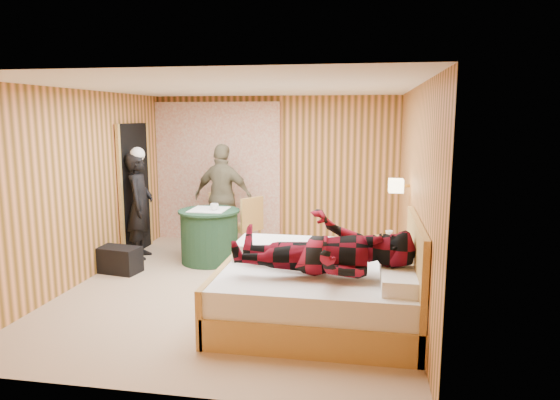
% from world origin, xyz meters
% --- Properties ---
extents(floor, '(4.20, 5.00, 0.01)m').
position_xyz_m(floor, '(0.00, 0.00, 0.00)').
color(floor, tan).
rests_on(floor, ground).
extents(ceiling, '(4.20, 5.00, 0.01)m').
position_xyz_m(ceiling, '(0.00, 0.00, 2.50)').
color(ceiling, white).
rests_on(ceiling, wall_back).
extents(wall_back, '(4.20, 0.02, 2.50)m').
position_xyz_m(wall_back, '(0.00, 2.50, 1.25)').
color(wall_back, '#EE955B').
rests_on(wall_back, floor).
extents(wall_left, '(0.02, 5.00, 2.50)m').
position_xyz_m(wall_left, '(-2.10, 0.00, 1.25)').
color(wall_left, '#EE955B').
rests_on(wall_left, floor).
extents(wall_right, '(0.02, 5.00, 2.50)m').
position_xyz_m(wall_right, '(2.10, 0.00, 1.25)').
color(wall_right, '#EE955B').
rests_on(wall_right, floor).
extents(curtain, '(2.20, 0.08, 2.40)m').
position_xyz_m(curtain, '(-1.00, 2.43, 1.20)').
color(curtain, beige).
rests_on(curtain, floor).
extents(doorway, '(0.06, 0.90, 2.05)m').
position_xyz_m(doorway, '(-2.06, 1.40, 1.02)').
color(doorway, black).
rests_on(doorway, floor).
extents(wall_lamp, '(0.26, 0.24, 0.16)m').
position_xyz_m(wall_lamp, '(1.92, 0.45, 1.30)').
color(wall_lamp, gold).
rests_on(wall_lamp, wall_right).
extents(bed, '(2.11, 1.66, 1.14)m').
position_xyz_m(bed, '(1.12, -0.90, 0.33)').
color(bed, tan).
rests_on(bed, floor).
extents(nightstand, '(0.40, 0.55, 0.53)m').
position_xyz_m(nightstand, '(1.88, 0.74, 0.27)').
color(nightstand, tan).
rests_on(nightstand, floor).
extents(round_table, '(0.91, 0.91, 0.80)m').
position_xyz_m(round_table, '(-0.73, 1.05, 0.40)').
color(round_table, '#1E422E').
rests_on(round_table, floor).
extents(chair_far, '(0.51, 0.51, 0.93)m').
position_xyz_m(chair_far, '(-0.75, 1.76, 0.54)').
color(chair_far, tan).
rests_on(chair_far, floor).
extents(chair_near, '(0.60, 0.60, 0.96)m').
position_xyz_m(chair_near, '(-0.22, 1.35, 0.56)').
color(chair_near, tan).
rests_on(chair_near, floor).
extents(duffel_bag, '(0.68, 0.44, 0.36)m').
position_xyz_m(duffel_bag, '(-1.85, 0.35, 0.18)').
color(duffel_bag, black).
rests_on(duffel_bag, floor).
extents(sneaker_left, '(0.33, 0.22, 0.14)m').
position_xyz_m(sneaker_left, '(-0.48, 1.28, 0.07)').
color(sneaker_left, white).
rests_on(sneaker_left, floor).
extents(sneaker_right, '(0.31, 0.18, 0.13)m').
position_xyz_m(sneaker_right, '(-0.18, 1.08, 0.06)').
color(sneaker_right, white).
rests_on(sneaker_right, floor).
extents(woman_standing, '(0.49, 0.65, 1.62)m').
position_xyz_m(woman_standing, '(-1.84, 1.10, 0.81)').
color(woman_standing, black).
rests_on(woman_standing, floor).
extents(man_at_table, '(1.07, 0.59, 1.72)m').
position_xyz_m(man_at_table, '(-0.73, 1.81, 0.86)').
color(man_at_table, '#6B6247').
rests_on(man_at_table, floor).
extents(man_on_bed, '(0.86, 0.67, 1.77)m').
position_xyz_m(man_on_bed, '(1.15, -1.13, 1.00)').
color(man_on_bed, maroon).
rests_on(man_on_bed, bed).
extents(book_lower, '(0.19, 0.24, 0.02)m').
position_xyz_m(book_lower, '(1.88, 0.69, 0.54)').
color(book_lower, white).
rests_on(book_lower, nightstand).
extents(book_upper, '(0.24, 0.27, 0.02)m').
position_xyz_m(book_upper, '(1.88, 0.69, 0.56)').
color(book_upper, white).
rests_on(book_upper, nightstand).
extents(cup_nightstand, '(0.11, 0.11, 0.09)m').
position_xyz_m(cup_nightstand, '(1.88, 0.87, 0.58)').
color(cup_nightstand, white).
rests_on(cup_nightstand, nightstand).
extents(cup_table, '(0.13, 0.13, 0.10)m').
position_xyz_m(cup_table, '(-0.63, 1.00, 0.85)').
color(cup_table, white).
rests_on(cup_table, round_table).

